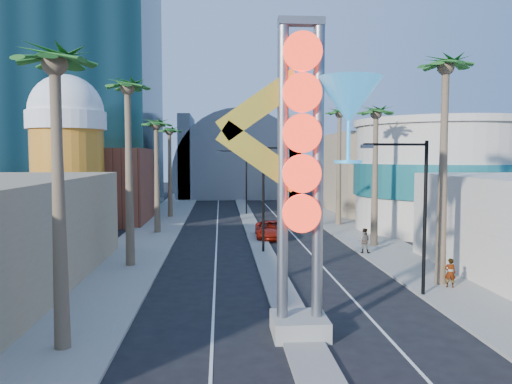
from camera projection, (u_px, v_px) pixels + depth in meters
The scene contains 24 objects.
ground at pixel (313, 367), 17.11m from camera, with size 240.00×240.00×0.00m, color black.
sidewalk_west at pixel (159, 225), 51.24m from camera, with size 5.00×100.00×0.15m, color gray.
sidewalk_east at pixel (341, 224), 52.59m from camera, with size 5.00×100.00×0.15m, color gray.
median at pixel (249, 221), 54.90m from camera, with size 1.60×84.00×0.15m, color gray.
hotel_tower at pixel (76, 20), 65.45m from camera, with size 20.00×20.00×50.00m, color black.
brick_filler_west at pixel (101, 186), 53.48m from camera, with size 10.00×10.00×8.00m, color brown.
filler_east at pixel (366, 173), 65.63m from camera, with size 10.00×20.00×10.00m, color #9B8464.
beer_mug at pixel (67, 149), 45.17m from camera, with size 7.00×7.00×14.50m.
turquoise_building at pixel (441, 176), 47.84m from camera, with size 16.60×16.60×10.60m.
canopy at pixel (238, 172), 88.42m from camera, with size 22.00×16.00×22.00m.
neon_sign at pixel (321, 154), 19.58m from camera, with size 6.53×2.60×12.55m.
streetlight_0 at pixel (271, 188), 36.68m from camera, with size 3.79×0.25×8.00m.
streetlight_1 at pixel (242, 175), 60.48m from camera, with size 3.79×0.25×8.00m.
streetlight_2 at pixel (416, 203), 25.19m from camera, with size 3.45×0.25×8.00m.
palm_0 at pixel (55, 80), 17.73m from camera, with size 2.40×2.40×11.70m.
palm_1 at pixel (128, 99), 31.59m from camera, with size 2.40×2.40×12.70m.
palm_2 at pixel (156, 131), 45.62m from camera, with size 2.40×2.40×11.20m.
palm_3 at pixel (169, 136), 57.56m from camera, with size 2.40×2.40×11.20m.
palm_5 at pixel (445, 81), 26.87m from camera, with size 2.40×2.40×13.20m.
palm_6 at pixel (376, 121), 38.91m from camera, with size 2.40×2.40×11.70m.
palm_7 at pixel (340, 120), 50.78m from camera, with size 2.40×2.40×12.70m.
red_pickup at pixel (270, 230), 43.71m from camera, with size 2.51×5.45×1.52m, color maroon.
pedestrian_a at pixel (450, 273), 26.85m from camera, with size 0.58×0.38×1.58m, color gray.
pedestrian_b at pixel (364, 241), 36.36m from camera, with size 0.88×0.68×1.81m, color gray.
Camera 1 is at (-3.14, -16.44, 7.24)m, focal length 35.00 mm.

